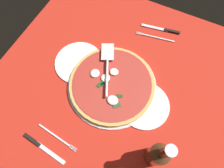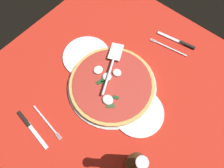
{
  "view_description": "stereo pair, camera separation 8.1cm",
  "coord_description": "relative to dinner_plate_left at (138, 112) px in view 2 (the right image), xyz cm",
  "views": [
    {
      "loc": [
        -13.49,
        29.96,
        75.94
      ],
      "look_at": [
        0.86,
        0.67,
        1.97
      ],
      "focal_mm": 30.96,
      "sensor_mm": 36.0,
      "label": 1
    },
    {
      "loc": [
        -20.24,
        25.54,
        75.94
      ],
      "look_at": [
        0.86,
        0.67,
        1.97
      ],
      "focal_mm": 30.96,
      "sensor_mm": 36.0,
      "label": 2
    }
  ],
  "objects": [
    {
      "name": "dinner_plate_right",
      "position": [
        33.98,
        -5.64,
        0.0
      ],
      "size": [
        21.49,
        21.49,
        1.0
      ],
      "primitive_type": "cylinder",
      "color": "white",
      "rests_on": "ground_plane"
    },
    {
      "name": "pizza",
      "position": [
        15.77,
        -2.08,
        1.42
      ],
      "size": [
        35.78,
        35.78,
        3.19
      ],
      "color": "tan",
      "rests_on": "pizza_pan"
    },
    {
      "name": "checker_pattern",
      "position": [
        14.86,
        -2.78,
        -0.55
      ],
      "size": [
        103.87,
        103.87,
        0.1
      ],
      "color": "silver",
      "rests_on": "ground_plane"
    },
    {
      "name": "place_setting_far",
      "position": [
        26.91,
        29.25,
        -0.15
      ],
      "size": [
        21.35,
        14.92,
        1.4
      ],
      "rotation": [
        0.0,
        0.0,
        3.03
      ],
      "color": "white",
      "rests_on": "ground_plane"
    },
    {
      "name": "ground_plane",
      "position": [
        14.86,
        -2.78,
        -1.0
      ],
      "size": [
        103.87,
        103.87,
        0.8
      ],
      "primitive_type": "cube",
      "color": "red"
    },
    {
      "name": "beer_bottle",
      "position": [
        -10.09,
        16.86,
        9.06
      ],
      "size": [
        6.48,
        6.48,
        25.13
      ],
      "color": "#54311A",
      "rests_on": "ground_plane"
    },
    {
      "name": "dinner_plate_left",
      "position": [
        0.0,
        0.0,
        0.0
      ],
      "size": [
        20.37,
        20.37,
        1.0
      ],
      "primitive_type": "cylinder",
      "color": "white",
      "rests_on": "ground_plane"
    },
    {
      "name": "pizza_pan",
      "position": [
        15.72,
        -2.11,
        -0.06
      ],
      "size": [
        37.77,
        37.77,
        0.87
      ],
      "primitive_type": "cylinder",
      "color": "#B8B8B8",
      "rests_on": "ground_plane"
    },
    {
      "name": "place_setting_near",
      "position": [
        7.05,
        -36.81,
        -0.14
      ],
      "size": [
        19.8,
        15.11,
        1.4
      ],
      "rotation": [
        0.0,
        0.0,
        0.17
      ],
      "color": "white",
      "rests_on": "ground_plane"
    },
    {
      "name": "pizza_server",
      "position": [
        20.85,
        -7.97,
        3.91
      ],
      "size": [
        13.79,
        24.41,
        1.0
      ],
      "rotation": [
        0.0,
        0.0,
        5.15
      ],
      "color": "silver",
      "rests_on": "pizza"
    }
  ]
}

